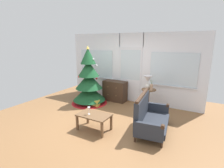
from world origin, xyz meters
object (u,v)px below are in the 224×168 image
flower_vase (151,87)px  wine_glass (89,109)px  christmas_tree (89,83)px  settee_sofa (149,117)px  side_table (148,95)px  table_lamp (148,80)px  gift_box (96,103)px  dresser_cabinet (115,91)px  coffee_table (94,117)px

flower_vase → wine_glass: flower_vase is taller
christmas_tree → settee_sofa: christmas_tree is taller
side_table → table_lamp: bearing=146.3°
wine_glass → flower_vase: bearing=63.6°
settee_sofa → side_table: 1.45m
side_table → gift_box: (-1.70, -0.63, -0.39)m
side_table → flower_vase: size_ratio=2.03×
settee_sofa → table_lamp: 1.62m
settee_sofa → gift_box: (-2.15, 0.74, -0.26)m
christmas_tree → wine_glass: 2.04m
wine_glass → gift_box: bearing=118.5°
flower_vase → settee_sofa: bearing=-75.0°
side_table → christmas_tree: bearing=-167.9°
dresser_cabinet → flower_vase: bearing=-11.5°
christmas_tree → settee_sofa: bearing=-19.6°
gift_box → wine_glass: bearing=-61.5°
dresser_cabinet → coffee_table: size_ratio=1.09×
christmas_tree → gift_box: size_ratio=9.48×
dresser_cabinet → flower_vase: size_ratio=2.62×
table_lamp → dresser_cabinet: bearing=171.3°
christmas_tree → wine_glass: (1.21, -1.63, -0.18)m
dresser_cabinet → side_table: dresser_cabinet is taller
dresser_cabinet → side_table: bearing=-9.9°
side_table → coffee_table: size_ratio=0.84×
dresser_cabinet → settee_sofa: (1.86, -1.61, -0.01)m
table_lamp → flower_vase: (0.16, -0.10, -0.17)m
table_lamp → wine_glass: table_lamp is taller
flower_vase → coffee_table: (-0.89, -1.98, -0.46)m
dresser_cabinet → table_lamp: size_ratio=2.08×
table_lamp → coffee_table: 2.29m
coffee_table → gift_box: 1.70m
flower_vase → table_lamp: bearing=148.0°
christmas_tree → gift_box: bearing=-22.9°
table_lamp → coffee_table: size_ratio=0.52×
christmas_tree → table_lamp: bearing=13.5°
side_table → wine_glass: bearing=-113.5°
dresser_cabinet → christmas_tree: bearing=-135.5°
dresser_cabinet → gift_box: (-0.29, -0.88, -0.28)m
side_table → coffee_table: bearing=-111.1°
settee_sofa → coffee_table: settee_sofa is taller
dresser_cabinet → gift_box: dresser_cabinet is taller
christmas_tree → wine_glass: christmas_tree is taller
coffee_table → wine_glass: wine_glass is taller
coffee_table → gift_box: coffee_table is taller
flower_vase → christmas_tree: bearing=-170.0°
flower_vase → coffee_table: 2.22m
dresser_cabinet → wine_glass: bearing=-77.9°
gift_box → christmas_tree: bearing=157.1°
side_table → flower_vase: bearing=-31.0°
side_table → gift_box: bearing=-159.7°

